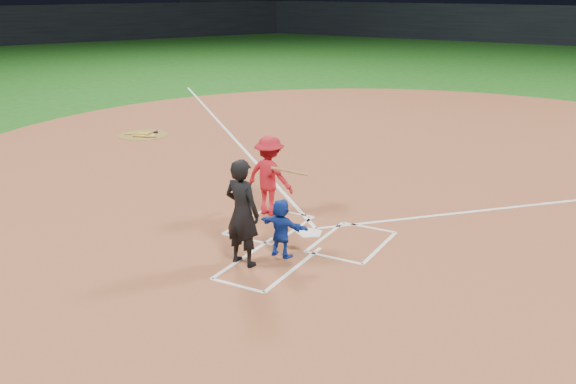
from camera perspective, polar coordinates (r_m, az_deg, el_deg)
The scene contains 14 objects.
ground at distance 13.60m, azimuth 1.92°, elevation -3.73°, with size 120.00×120.00×0.00m, color #154D13.
home_plate_dirt at distance 18.87m, azimuth 10.20°, elevation 2.33°, with size 28.00×28.00×0.01m, color brown.
stadium_wall_far at distance 59.64m, azimuth 23.91°, elevation 13.39°, with size 80.00×1.20×3.20m, color black.
home_plate at distance 13.59m, azimuth 1.92°, elevation -3.65°, with size 0.60×0.60×0.02m, color white.
on_deck_circle at distance 22.86m, azimuth -12.72°, elevation 4.98°, with size 1.70×1.70×0.01m, color brown.
on_deck_logo at distance 22.86m, azimuth -12.72°, elevation 5.00°, with size 0.80×0.80×0.00m, color gold.
on_deck_bat_a at distance 22.94m, azimuth -12.03°, elevation 5.17°, with size 0.06×0.06×0.84m, color #956236.
on_deck_bat_b at distance 22.91m, azimuth -13.27°, elevation 5.06°, with size 0.06×0.06×0.84m, color #A0763A.
on_deck_bat_c at distance 22.44m, azimuth -12.65°, elevation 4.84°, with size 0.06×0.06×0.84m, color olive.
bat_weight_donut at distance 23.02m, azimuth -11.70°, elevation 5.22°, with size 0.19×0.19×0.05m, color black.
catcher at distance 12.29m, azimuth -0.61°, elevation -3.20°, with size 1.08×0.34×1.16m, color #1434A3.
umpire at distance 11.83m, azimuth -4.10°, elevation -1.84°, with size 0.74×0.49×2.04m, color black.
chalk_markings at distance 18.22m, azimuth 9.47°, elevation 1.82°, with size 28.35×17.32×0.01m.
batter_at_plate at distance 14.43m, azimuth -1.66°, elevation 1.46°, with size 1.55×0.84×1.82m.
Camera 1 is at (5.66, -11.27, 5.08)m, focal length 40.00 mm.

